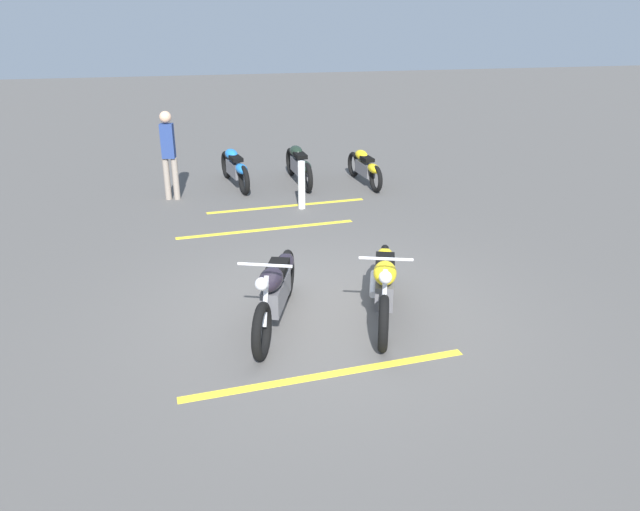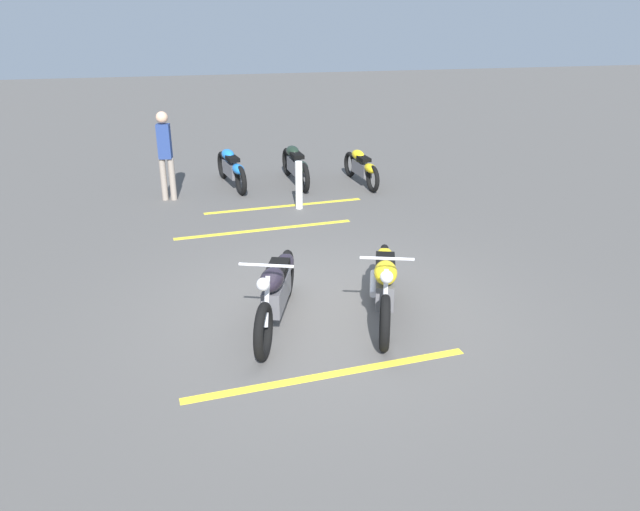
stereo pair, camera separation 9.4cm
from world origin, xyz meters
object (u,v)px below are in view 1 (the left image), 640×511
Objects in this scene: motorcycle_row_far_left at (365,167)px; motorcycle_dark_foreground at (276,289)px; motorcycle_row_center at (235,168)px; motorcycle_bright_foreground at (384,283)px; bystander_near_row at (169,151)px; motorcycle_row_left at (299,165)px; bollard_post at (302,185)px.

motorcycle_dark_foreground is at bearing 148.40° from motorcycle_row_far_left.
motorcycle_dark_foreground reaches higher than motorcycle_row_center.
motorcycle_bright_foreground is 6.55m from motorcycle_row_center.
bystander_near_row reaches higher than motorcycle_row_far_left.
motorcycle_dark_foreground is (0.11, 1.36, 0.00)m from motorcycle_bright_foreground.
motorcycle_row_far_left is 4.22m from bystander_near_row.
bystander_near_row is at bearing -147.12° from motorcycle_dark_foreground.
motorcycle_row_far_left is at bearing -77.20° from bystander_near_row.
motorcycle_row_left reaches higher than motorcycle_row_center.
motorcycle_bright_foreground is 1.12× the size of motorcycle_row_far_left.
motorcycle_row_left is (6.21, -1.45, -0.02)m from motorcycle_dark_foreground.
motorcycle_row_far_left is 2.05× the size of bollard_post.
motorcycle_row_center is at bearing 31.81° from bollard_post.
motorcycle_bright_foreground and motorcycle_dark_foreground have the same top height.
motorcycle_bright_foreground is at bearing 160.35° from motorcycle_row_far_left.
bystander_near_row is (-0.57, 2.76, 0.56)m from motorcycle_row_left.
motorcycle_dark_foreground is 2.27× the size of bollard_post.
motorcycle_bright_foreground is at bearing 104.93° from motorcycle_dark_foreground.
bollard_post reaches higher than motorcycle_row_far_left.
motorcycle_row_center is (6.30, -0.04, -0.04)m from motorcycle_dark_foreground.
motorcycle_row_far_left is (5.84, -2.86, -0.07)m from motorcycle_dark_foreground.
bystander_near_row is at bearing -136.75° from motorcycle_bright_foreground.
motorcycle_row_left is 1.75m from bollard_post.
motorcycle_row_left is at bearing -68.31° from bystander_near_row.
motorcycle_row_left is (6.33, -0.09, -0.02)m from motorcycle_bright_foreground.
bollard_post is at bearing -158.68° from motorcycle_row_center.
bollard_post is at bearing -174.89° from motorcycle_dark_foreground.
motorcycle_dark_foreground is 4.63m from bollard_post.
bystander_near_row is at bearing 64.88° from bollard_post.
motorcycle_row_center reaches higher than motorcycle_row_far_left.
motorcycle_dark_foreground reaches higher than bollard_post.
motorcycle_row_left is at bearing -9.01° from bollard_post.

